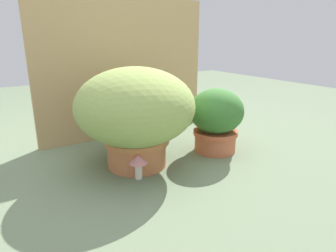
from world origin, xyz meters
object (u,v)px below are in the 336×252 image
at_px(grass_planter, 135,111).
at_px(cat, 150,137).
at_px(mushroom_ornament_pink, 138,161).
at_px(leafy_planter, 216,119).

xyz_separation_m(grass_planter, cat, (0.10, 0.04, -0.16)).
xyz_separation_m(cat, mushroom_ornament_pink, (-0.16, -0.18, -0.04)).
relative_size(cat, mushroom_ornament_pink, 3.19).
bearing_deg(mushroom_ornament_pink, cat, 47.70).
bearing_deg(mushroom_ornament_pink, grass_planter, 65.62).
xyz_separation_m(leafy_planter, cat, (-0.37, 0.11, -0.07)).
height_order(leafy_planter, mushroom_ornament_pink, leafy_planter).
distance_m(leafy_planter, mushroom_ornament_pink, 0.54).
distance_m(grass_planter, cat, 0.19).
relative_size(grass_planter, cat, 1.53).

